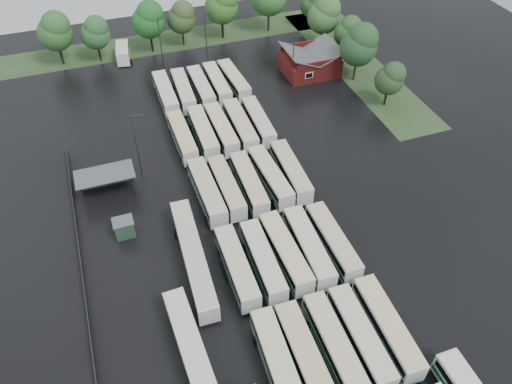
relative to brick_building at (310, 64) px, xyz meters
name	(u,v)px	position (x,y,z in m)	size (l,w,h in m)	color
ground	(273,273)	(-24.00, -42.77, -1.87)	(160.00, 160.00, 0.00)	black
brick_building	(310,64)	(0.00, 0.00, 0.00)	(10.07, 8.60, 5.39)	maroon
wash_shed	(105,175)	(-41.20, -20.74, 1.12)	(8.20, 4.20, 3.58)	#2D2D30
utility_hut	(124,228)	(-40.20, -30.17, -0.55)	(2.70, 2.20, 2.62)	#223F2C
grass_strip_north	(173,41)	(-22.00, 22.03, -1.86)	(80.00, 10.00, 0.01)	#2A4621
grass_strip_east	(355,64)	(10.00, 0.03, -1.86)	(10.00, 50.00, 0.01)	#2A4621
west_fence	(82,270)	(-46.20, -34.77, -1.27)	(0.10, 50.00, 1.20)	#2D2D30
bus_r1c0	(278,363)	(-28.25, -54.94, -0.04)	(3.07, 12.00, 3.31)	silver
bus_r1c1	(305,357)	(-25.36, -55.20, -0.02)	(2.87, 12.09, 3.35)	silver
bus_r1c2	(334,345)	(-21.88, -54.98, -0.06)	(2.81, 11.88, 3.29)	silver
bus_r1c3	(360,337)	(-18.81, -55.07, -0.04)	(2.88, 11.97, 3.31)	silver
bus_r1c4	(387,327)	(-15.53, -55.01, -0.02)	(2.99, 12.17, 3.36)	silver
bus_r2c0	(237,267)	(-28.38, -41.67, -0.08)	(2.67, 11.70, 3.25)	silver
bus_r2c1	(263,261)	(-25.06, -41.81, -0.09)	(2.80, 11.69, 3.24)	silver
bus_r2c2	(285,252)	(-21.99, -41.56, -0.03)	(2.76, 12.04, 3.34)	silver
bus_r2c3	(309,247)	(-18.94, -41.78, -0.02)	(3.05, 12.17, 3.36)	silver
bus_r2c4	(333,241)	(-15.65, -41.90, -0.07)	(2.55, 11.75, 3.27)	silver
bus_r3c0	(207,191)	(-28.22, -27.65, -0.01)	(2.71, 12.13, 3.37)	silver
bus_r3c1	(227,187)	(-25.32, -27.71, -0.11)	(2.47, 11.49, 3.20)	silver
bus_r3c2	(249,183)	(-22.07, -28.00, -0.08)	(2.82, 11.72, 3.24)	silver
bus_r3c3	(270,177)	(-18.73, -27.75, -0.06)	(2.98, 11.89, 3.28)	silver
bus_r3c4	(291,171)	(-15.48, -27.64, -0.05)	(2.97, 11.93, 3.30)	silver
bus_r4c0	(182,137)	(-28.48, -14.17, -0.09)	(2.52, 11.61, 3.23)	silver
bus_r4c1	(203,132)	(-25.06, -14.10, -0.04)	(2.78, 11.96, 3.32)	silver
bus_r4c2	(221,129)	(-22.07, -14.33, -0.04)	(2.58, 11.92, 3.31)	silver
bus_r4c3	(240,126)	(-18.92, -14.51, -0.01)	(2.82, 12.19, 3.38)	silver
bus_r4c4	(258,122)	(-15.71, -14.38, -0.09)	(2.84, 11.67, 3.23)	silver
bus_r5c0	(166,94)	(-28.30, -0.92, -0.04)	(2.64, 11.93, 3.31)	silver
bus_r5c1	(183,91)	(-25.11, -0.97, -0.08)	(2.98, 11.79, 3.25)	silver
bus_r5c2	(201,87)	(-21.84, -0.99, -0.09)	(2.54, 11.64, 3.24)	silver
bus_r5c3	(217,83)	(-18.73, -0.62, -0.09)	(2.60, 11.60, 3.22)	silver
bus_r5c4	(234,80)	(-15.53, -0.58, -0.09)	(3.02, 11.69, 3.22)	silver
artic_bus_west_b	(193,257)	(-32.94, -38.47, -0.04)	(3.33, 17.84, 3.29)	silver
artic_bus_west_c	(196,363)	(-36.19, -52.06, -0.07)	(3.14, 17.54, 3.24)	silver
minibus	(123,53)	(-33.08, 17.21, -0.29)	(3.28, 6.78, 2.84)	white
tree_north_0	(55,31)	(-44.49, 19.39, 5.15)	(6.58, 6.58, 10.90)	black
tree_north_1	(96,32)	(-37.33, 18.44, 4.13)	(5.63, 5.63, 9.32)	black
tree_north_2	(149,19)	(-26.77, 18.62, 5.05)	(6.49, 6.49, 10.74)	black
tree_north_3	(182,17)	(-20.09, 19.21, 4.25)	(5.74, 5.74, 9.50)	#341D12
tree_north_4	(222,4)	(-11.32, 19.53, 5.48)	(6.89, 6.89, 11.42)	black
tree_north_6	(312,4)	(8.46, 18.15, 3.36)	(4.92, 4.91, 8.13)	black
tree_east_0	(391,78)	(8.19, -14.78, 3.51)	(5.05, 5.05, 8.36)	black
tree_east_1	(360,44)	(7.04, -5.33, 5.41)	(6.83, 6.83, 11.30)	#36271C
tree_east_2	(349,31)	(9.27, 2.98, 3.80)	(5.32, 5.32, 8.81)	#33271B
tree_east_3	(325,14)	(6.75, 8.69, 5.16)	(6.59, 6.59, 10.91)	black
tree_east_4	(312,4)	(8.91, 19.00, 2.81)	(4.41, 4.39, 7.27)	black
lamp_post_ne	(294,56)	(-4.62, -2.53, 3.68)	(1.47, 0.29, 9.56)	#2D2D30
lamp_post_nw	(137,141)	(-35.80, -18.64, 4.19)	(1.61, 0.31, 10.42)	#2D2D30
lamp_post_back_w	(161,38)	(-25.94, 12.21, 3.87)	(1.52, 0.30, 9.88)	#2D2D30
lamp_post_back_e	(206,32)	(-16.99, 12.17, 3.71)	(1.48, 0.29, 9.60)	#2D2D30
puddle_2	(211,277)	(-31.42, -40.68, -1.86)	(4.64, 4.64, 0.01)	black
puddle_3	(330,260)	(-16.54, -43.28, -1.86)	(4.17, 4.17, 0.01)	black
puddle_4	(469,384)	(-10.11, -62.88, -1.86)	(2.37, 2.37, 0.01)	black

